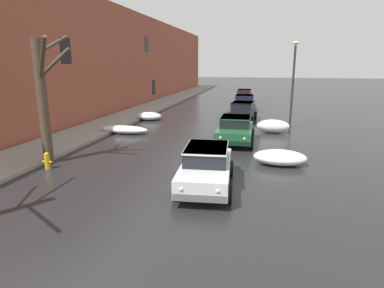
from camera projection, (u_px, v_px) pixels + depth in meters
left_sidewalk_slab at (114, 122)px, 23.73m from camera, size 3.12×80.00×0.15m
brick_townhouse_facade at (83, 59)px, 23.09m from camera, size 0.63×80.00×9.07m
snow_bank_near_corner_left at (149, 116)px, 24.83m from camera, size 1.91×1.37×0.60m
snow_bank_along_left_kerb at (280, 157)px, 13.92m from camera, size 2.24×1.39×0.63m
snow_bank_mid_block_left at (124, 130)px, 20.10m from camera, size 3.05×1.02×0.52m
snow_bank_near_corner_right at (272, 126)px, 20.32m from camera, size 2.01×1.08×0.83m
bare_tree_second_along_sidewalk at (43, 96)px, 13.52m from camera, size 2.17×2.73×5.42m
sedan_white_approaching_near_lane at (206, 166)px, 11.32m from camera, size 2.10×4.20×1.42m
sedan_green_parked_kerbside_close at (235, 129)px, 17.67m from camera, size 2.06×3.92×1.42m
sedan_black_parked_kerbside_mid at (242, 111)px, 24.24m from camera, size 2.15×4.03×1.42m
sedan_darkblue_parked_far_down_block at (244, 103)px, 29.62m from camera, size 2.21×4.15×1.42m
sedan_maroon_queued_behind_truck at (244, 96)px, 35.90m from camera, size 1.89×4.13×1.42m
fire_hydrant at (47, 161)px, 13.30m from camera, size 0.42×0.22×0.71m
street_lamp_post at (293, 80)px, 21.19m from camera, size 0.44×0.24×5.59m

